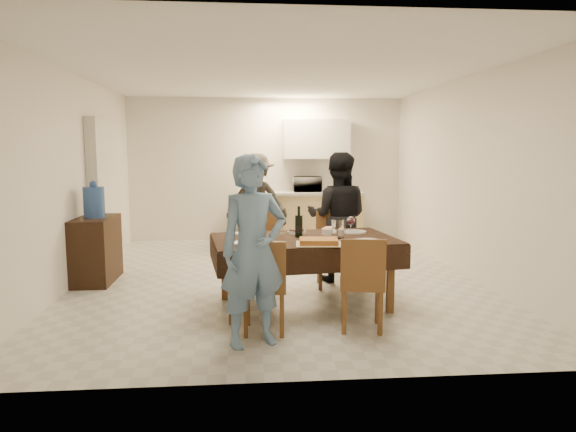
% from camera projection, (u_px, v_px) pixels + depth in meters
% --- Properties ---
extents(floor, '(5.00, 6.00, 0.02)m').
position_uv_depth(floor, '(277.00, 278.00, 6.66)').
color(floor, silver).
rests_on(floor, ground).
extents(ceiling, '(5.00, 6.00, 0.02)m').
position_uv_depth(ceiling, '(276.00, 73.00, 6.33)').
color(ceiling, white).
rests_on(ceiling, wall_back).
extents(wall_back, '(5.00, 0.02, 2.60)m').
position_uv_depth(wall_back, '(266.00, 169.00, 9.46)').
color(wall_back, silver).
rests_on(wall_back, floor).
extents(wall_front, '(5.00, 0.02, 2.60)m').
position_uv_depth(wall_front, '(304.00, 202.00, 3.53)').
color(wall_front, silver).
rests_on(wall_front, floor).
extents(wall_left, '(0.02, 6.00, 2.60)m').
position_uv_depth(wall_left, '(73.00, 179.00, 6.28)').
color(wall_left, silver).
rests_on(wall_left, floor).
extents(wall_right, '(0.02, 6.00, 2.60)m').
position_uv_depth(wall_right, '(467.00, 177.00, 6.70)').
color(wall_right, silver).
rests_on(wall_right, floor).
extents(stub_partition, '(0.15, 1.40, 2.10)m').
position_uv_depth(stub_partition, '(107.00, 192.00, 7.50)').
color(stub_partition, silver).
rests_on(stub_partition, floor).
extents(kitchen_base_cabinet, '(2.20, 0.60, 0.86)m').
position_uv_depth(kitchen_base_cabinet, '(300.00, 218.00, 9.30)').
color(kitchen_base_cabinet, tan).
rests_on(kitchen_base_cabinet, floor).
extents(kitchen_worktop, '(2.24, 0.64, 0.05)m').
position_uv_depth(kitchen_worktop, '(300.00, 193.00, 9.24)').
color(kitchen_worktop, '#A7A7A2').
rests_on(kitchen_worktop, kitchen_base_cabinet).
extents(upper_cabinet, '(1.20, 0.34, 0.70)m').
position_uv_depth(upper_cabinet, '(316.00, 139.00, 9.28)').
color(upper_cabinet, silver).
rests_on(upper_cabinet, wall_back).
extents(dining_table, '(2.01, 1.33, 0.74)m').
position_uv_depth(dining_table, '(304.00, 241.00, 5.40)').
color(dining_table, black).
rests_on(dining_table, floor).
extents(chair_near_left, '(0.42, 0.42, 0.47)m').
position_uv_depth(chair_near_left, '(265.00, 277.00, 4.56)').
color(chair_near_left, brown).
rests_on(chair_near_left, floor).
extents(chair_near_right, '(0.46, 0.46, 0.47)m').
position_uv_depth(chair_near_right, '(364.00, 275.00, 4.63)').
color(chair_near_right, brown).
rests_on(chair_near_right, floor).
extents(chair_far_left, '(0.46, 0.47, 0.50)m').
position_uv_depth(chair_far_left, '(259.00, 243.00, 6.03)').
color(chair_far_left, brown).
rests_on(chair_far_left, floor).
extents(chair_far_right, '(0.45, 0.45, 0.49)m').
position_uv_depth(chair_far_right, '(335.00, 243.00, 6.11)').
color(chair_far_right, brown).
rests_on(chair_far_right, floor).
extents(console, '(0.44, 0.88, 0.82)m').
position_uv_depth(console, '(96.00, 250.00, 6.47)').
color(console, black).
rests_on(console, floor).
extents(water_jug, '(0.26, 0.26, 0.39)m').
position_uv_depth(water_jug, '(94.00, 202.00, 6.39)').
color(water_jug, '#355DAF').
rests_on(water_jug, console).
extents(wine_bottle, '(0.08, 0.08, 0.33)m').
position_uv_depth(wine_bottle, '(299.00, 222.00, 5.42)').
color(wine_bottle, black).
rests_on(wine_bottle, dining_table).
extents(water_pitcher, '(0.13, 0.13, 0.20)m').
position_uv_depth(water_pitcher, '(338.00, 229.00, 5.36)').
color(water_pitcher, white).
rests_on(water_pitcher, dining_table).
extents(savoury_tart, '(0.47, 0.38, 0.05)m').
position_uv_depth(savoury_tart, '(319.00, 241.00, 5.02)').
color(savoury_tart, '#AB6832').
rests_on(savoury_tart, dining_table).
extents(salad_bowl, '(0.17, 0.17, 0.07)m').
position_uv_depth(salad_bowl, '(329.00, 232.00, 5.59)').
color(salad_bowl, silver).
rests_on(salad_bowl, dining_table).
extents(mushroom_dish, '(0.19, 0.19, 0.03)m').
position_uv_depth(mushroom_dish, '(297.00, 232.00, 5.66)').
color(mushroom_dish, silver).
rests_on(mushroom_dish, dining_table).
extents(wine_glass_a, '(0.08, 0.08, 0.18)m').
position_uv_depth(wine_glass_a, '(252.00, 234.00, 5.09)').
color(wine_glass_a, white).
rests_on(wine_glass_a, dining_table).
extents(wine_glass_b, '(0.09, 0.09, 0.19)m').
position_uv_depth(wine_glass_b, '(351.00, 225.00, 5.68)').
color(wine_glass_b, white).
rests_on(wine_glass_b, dining_table).
extents(wine_glass_c, '(0.08, 0.08, 0.18)m').
position_uv_depth(wine_glass_c, '(283.00, 226.00, 5.66)').
color(wine_glass_c, white).
rests_on(wine_glass_c, dining_table).
extents(plate_near_left, '(0.28, 0.28, 0.02)m').
position_uv_depth(plate_near_left, '(247.00, 243.00, 5.05)').
color(plate_near_left, silver).
rests_on(plate_near_left, dining_table).
extents(plate_near_right, '(0.29, 0.29, 0.02)m').
position_uv_depth(plate_near_right, '(367.00, 241.00, 5.15)').
color(plate_near_right, silver).
rests_on(plate_near_right, dining_table).
extents(plate_far_left, '(0.26, 0.26, 0.02)m').
position_uv_depth(plate_far_left, '(247.00, 233.00, 5.64)').
color(plate_far_left, silver).
rests_on(plate_far_left, dining_table).
extents(plate_far_right, '(0.27, 0.27, 0.02)m').
position_uv_depth(plate_far_right, '(354.00, 232.00, 5.74)').
color(plate_far_right, silver).
rests_on(plate_far_right, dining_table).
extents(microwave, '(0.49, 0.33, 0.27)m').
position_uv_depth(microwave, '(307.00, 184.00, 9.23)').
color(microwave, silver).
rests_on(microwave, kitchen_worktop).
extents(person_near, '(0.69, 0.58, 1.62)m').
position_uv_depth(person_near, '(253.00, 251.00, 4.30)').
color(person_near, '#6184AD').
rests_on(person_near, floor).
extents(person_far, '(0.92, 0.80, 1.63)m').
position_uv_depth(person_far, '(338.00, 217.00, 6.47)').
color(person_far, black).
rests_on(person_far, floor).
extents(person_kitchen, '(1.03, 0.59, 1.60)m').
position_uv_depth(person_kitchen, '(257.00, 201.00, 8.74)').
color(person_kitchen, black).
rests_on(person_kitchen, floor).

